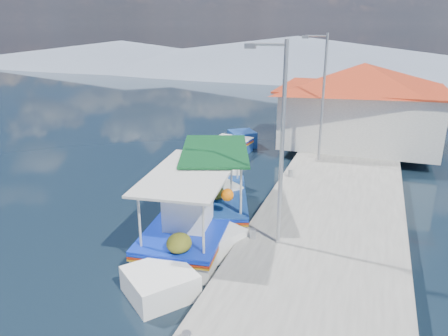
% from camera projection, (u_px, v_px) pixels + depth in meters
% --- Properties ---
extents(ground, '(160.00, 160.00, 0.00)m').
position_uv_depth(ground, '(114.00, 262.00, 13.01)').
color(ground, black).
rests_on(ground, ground).
extents(quay, '(5.00, 44.00, 0.50)m').
position_uv_depth(quay, '(334.00, 206.00, 16.40)').
color(quay, '#A8A69D').
rests_on(quay, ground).
extents(bollards, '(0.20, 17.20, 0.30)m').
position_uv_depth(bollards, '(276.00, 196.00, 16.28)').
color(bollards, '#A5A8AD').
rests_on(bollards, quay).
extents(main_caique, '(3.08, 8.28, 2.75)m').
position_uv_depth(main_caique, '(193.00, 227.00, 14.09)').
color(main_caique, white).
rests_on(main_caique, ground).
extents(caique_green_canopy, '(3.93, 7.22, 2.87)m').
position_uv_depth(caique_green_canopy, '(217.00, 204.00, 16.18)').
color(caique_green_canopy, white).
rests_on(caique_green_canopy, ground).
extents(caique_blue_hull, '(2.57, 6.68, 1.20)m').
position_uv_depth(caique_blue_hull, '(223.00, 151.00, 23.21)').
color(caique_blue_hull, navy).
rests_on(caique_blue_hull, ground).
extents(harbor_building, '(10.49, 10.49, 4.40)m').
position_uv_depth(harbor_building, '(361.00, 102.00, 23.53)').
color(harbor_building, white).
rests_on(harbor_building, quay).
extents(lamp_post_near, '(1.21, 0.14, 6.00)m').
position_uv_depth(lamp_post_near, '(279.00, 136.00, 12.13)').
color(lamp_post_near, '#A5A8AD').
rests_on(lamp_post_near, quay).
extents(lamp_post_far, '(1.21, 0.14, 6.00)m').
position_uv_depth(lamp_post_far, '(321.00, 91.00, 20.16)').
color(lamp_post_far, '#A5A8AD').
rests_on(lamp_post_far, quay).
extents(mountain_ridge, '(171.40, 96.00, 5.50)m').
position_uv_depth(mountain_ridge, '(378.00, 60.00, 60.25)').
color(mountain_ridge, slate).
rests_on(mountain_ridge, ground).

